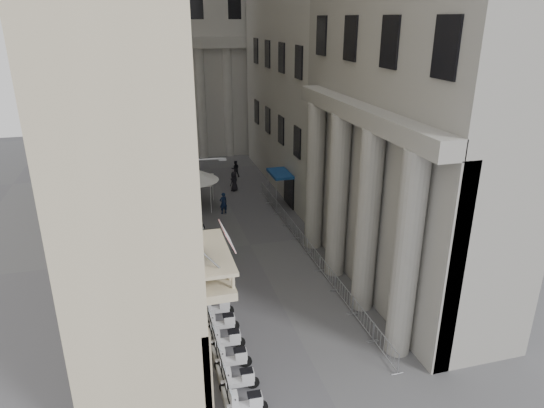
% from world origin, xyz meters
% --- Properties ---
extents(far_building, '(22.00, 10.00, 30.00)m').
position_xyz_m(far_building, '(0.00, 48.00, 15.00)').
color(far_building, '#BAB7B0').
rests_on(far_building, ground).
extents(iron_fence, '(0.30, 28.00, 1.40)m').
position_xyz_m(iron_fence, '(-4.30, 18.00, 0.00)').
color(iron_fence, black).
rests_on(iron_fence, ground).
extents(blue_awning, '(1.60, 3.00, 3.00)m').
position_xyz_m(blue_awning, '(4.15, 26.00, 0.00)').
color(blue_awning, navy).
rests_on(blue_awning, ground).
extents(flag, '(1.00, 1.40, 8.20)m').
position_xyz_m(flag, '(-4.00, 5.00, 0.00)').
color(flag, '#9E0C11').
rests_on(flag, ground).
extents(scooter_1, '(1.43, 0.63, 1.50)m').
position_xyz_m(scooter_1, '(-3.62, 5.35, 0.00)').
color(scooter_1, silver).
rests_on(scooter_1, ground).
extents(scooter_2, '(1.43, 0.63, 1.50)m').
position_xyz_m(scooter_2, '(-3.62, 6.79, 0.00)').
color(scooter_2, silver).
rests_on(scooter_2, ground).
extents(scooter_3, '(1.43, 0.63, 1.50)m').
position_xyz_m(scooter_3, '(-3.62, 8.23, 0.00)').
color(scooter_3, silver).
rests_on(scooter_3, ground).
extents(scooter_4, '(1.43, 0.63, 1.50)m').
position_xyz_m(scooter_4, '(-3.62, 9.67, 0.00)').
color(scooter_4, silver).
rests_on(scooter_4, ground).
extents(scooter_5, '(1.43, 0.63, 1.50)m').
position_xyz_m(scooter_5, '(-3.62, 11.10, 0.00)').
color(scooter_5, silver).
rests_on(scooter_5, ground).
extents(scooter_6, '(1.43, 0.63, 1.50)m').
position_xyz_m(scooter_6, '(-3.62, 12.54, 0.00)').
color(scooter_6, silver).
rests_on(scooter_6, ground).
extents(scooter_7, '(1.43, 0.63, 1.50)m').
position_xyz_m(scooter_7, '(-3.62, 13.98, 0.00)').
color(scooter_7, silver).
rests_on(scooter_7, ground).
extents(scooter_8, '(1.43, 0.63, 1.50)m').
position_xyz_m(scooter_8, '(-3.62, 15.42, 0.00)').
color(scooter_8, silver).
rests_on(scooter_8, ground).
extents(scooter_9, '(1.43, 0.63, 1.50)m').
position_xyz_m(scooter_9, '(-3.62, 16.86, 0.00)').
color(scooter_9, silver).
rests_on(scooter_9, ground).
extents(scooter_10, '(1.43, 0.63, 1.50)m').
position_xyz_m(scooter_10, '(-3.62, 18.30, 0.00)').
color(scooter_10, silver).
rests_on(scooter_10, ground).
extents(scooter_11, '(1.43, 0.63, 1.50)m').
position_xyz_m(scooter_11, '(-3.62, 19.74, 0.00)').
color(scooter_11, silver).
rests_on(scooter_11, ground).
extents(scooter_12, '(1.43, 0.63, 1.50)m').
position_xyz_m(scooter_12, '(-3.62, 21.18, 0.00)').
color(scooter_12, silver).
rests_on(scooter_12, ground).
extents(scooter_13, '(1.43, 0.63, 1.50)m').
position_xyz_m(scooter_13, '(-3.62, 22.61, 0.00)').
color(scooter_13, silver).
rests_on(scooter_13, ground).
extents(scooter_14, '(1.43, 0.63, 1.50)m').
position_xyz_m(scooter_14, '(-3.62, 24.05, 0.00)').
color(scooter_14, silver).
rests_on(scooter_14, ground).
extents(barrier_0, '(0.60, 2.40, 1.10)m').
position_xyz_m(barrier_0, '(3.44, 5.64, 0.00)').
color(barrier_0, '#AAACB2').
rests_on(barrier_0, ground).
extents(barrier_1, '(0.60, 2.40, 1.10)m').
position_xyz_m(barrier_1, '(3.44, 8.14, 0.00)').
color(barrier_1, '#AAACB2').
rests_on(barrier_1, ground).
extents(barrier_2, '(0.60, 2.40, 1.10)m').
position_xyz_m(barrier_2, '(3.44, 10.64, 0.00)').
color(barrier_2, '#AAACB2').
rests_on(barrier_2, ground).
extents(barrier_3, '(0.60, 2.40, 1.10)m').
position_xyz_m(barrier_3, '(3.44, 13.14, 0.00)').
color(barrier_3, '#AAACB2').
rests_on(barrier_3, ground).
extents(barrier_4, '(0.60, 2.40, 1.10)m').
position_xyz_m(barrier_4, '(3.44, 15.64, 0.00)').
color(barrier_4, '#AAACB2').
rests_on(barrier_4, ground).
extents(barrier_5, '(0.60, 2.40, 1.10)m').
position_xyz_m(barrier_5, '(3.44, 18.14, 0.00)').
color(barrier_5, '#AAACB2').
rests_on(barrier_5, ground).
extents(barrier_6, '(0.60, 2.40, 1.10)m').
position_xyz_m(barrier_6, '(3.44, 20.64, 0.00)').
color(barrier_6, '#AAACB2').
rests_on(barrier_6, ground).
extents(barrier_7, '(0.60, 2.40, 1.10)m').
position_xyz_m(barrier_7, '(3.44, 23.14, 0.00)').
color(barrier_7, '#AAACB2').
rests_on(barrier_7, ground).
extents(barrier_8, '(0.60, 2.40, 1.10)m').
position_xyz_m(barrier_8, '(3.44, 25.64, 0.00)').
color(barrier_8, '#AAACB2').
rests_on(barrier_8, ground).
extents(barrier_9, '(0.60, 2.40, 1.10)m').
position_xyz_m(barrier_9, '(3.44, 28.14, 0.00)').
color(barrier_9, '#AAACB2').
rests_on(barrier_9, ground).
extents(security_tent, '(4.23, 4.23, 3.43)m').
position_xyz_m(security_tent, '(-3.16, 28.07, 2.87)').
color(security_tent, silver).
rests_on(security_tent, ground).
extents(street_lamp, '(2.36, 0.37, 7.22)m').
position_xyz_m(street_lamp, '(-3.95, 16.95, 4.26)').
color(street_lamp, gray).
rests_on(street_lamp, ground).
extents(info_kiosk, '(0.28, 0.81, 1.71)m').
position_xyz_m(info_kiosk, '(-4.19, 19.38, 0.86)').
color(info_kiosk, black).
rests_on(info_kiosk, ground).
extents(pedestrian_a, '(0.75, 0.59, 1.80)m').
position_xyz_m(pedestrian_a, '(-0.79, 25.58, 0.90)').
color(pedestrian_a, '#0D1936').
rests_on(pedestrian_a, ground).
extents(pedestrian_b, '(0.88, 0.71, 1.69)m').
position_xyz_m(pedestrian_b, '(2.06, 34.93, 0.85)').
color(pedestrian_b, black).
rests_on(pedestrian_b, ground).
extents(pedestrian_c, '(1.06, 1.05, 1.85)m').
position_xyz_m(pedestrian_c, '(1.14, 30.84, 0.93)').
color(pedestrian_c, black).
rests_on(pedestrian_c, ground).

